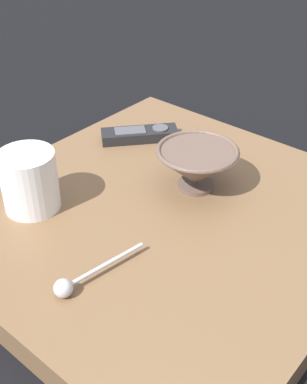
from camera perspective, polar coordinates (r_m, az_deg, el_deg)
ground_plane at (r=0.85m, az=1.30°, el=-4.48°), size 6.00×6.00×0.00m
table at (r=0.84m, az=1.32°, el=-3.22°), size 0.62×0.64×0.05m
cereal_bowl at (r=0.85m, az=4.80°, el=3.05°), size 0.14×0.14×0.08m
coffee_mug at (r=0.82m, az=-14.02°, el=1.24°), size 0.09×0.09×0.10m
teaspoon at (r=0.68m, az=-9.28°, el=-10.26°), size 0.04×0.15×0.03m
tv_remote_near at (r=1.02m, az=-1.58°, el=6.60°), size 0.14×0.15×0.02m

